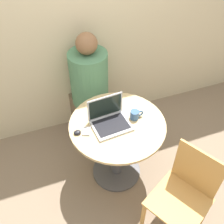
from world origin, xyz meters
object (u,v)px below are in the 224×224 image
at_px(chair_empty, 183,196).
at_px(person_seated, 88,92).
at_px(cell_phone, 87,131).
at_px(laptop, 109,120).

distance_m(chair_empty, person_seated, 1.45).
bearing_deg(person_seated, chair_empty, -76.63).
relative_size(cell_phone, person_seated, 0.08).
xyz_separation_m(cell_phone, chair_empty, (0.56, -0.67, -0.25)).
xyz_separation_m(laptop, cell_phone, (-0.21, -0.02, -0.04)).
height_order(chair_empty, person_seated, person_seated).
bearing_deg(cell_phone, chair_empty, -50.42).
bearing_deg(chair_empty, cell_phone, 129.58).
bearing_deg(laptop, person_seated, 89.05).
height_order(cell_phone, person_seated, person_seated).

